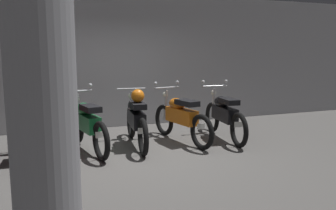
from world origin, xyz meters
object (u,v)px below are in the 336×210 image
Objects in this scene: motorbike_slot_2 at (136,118)px; support_pillar at (42,89)px; motorbike_slot_4 at (224,115)px; motorbike_slot_1 at (87,123)px; motorbike_slot_3 at (181,117)px; motorbike_slot_0 at (33,126)px.

motorbike_slot_2 is 4.40m from support_pillar.
motorbike_slot_2 is at bearing 176.60° from motorbike_slot_4.
motorbike_slot_2 is at bearing 67.15° from support_pillar.
motorbike_slot_2 is (0.90, 0.01, 0.03)m from motorbike_slot_1.
motorbike_slot_4 is 5.27m from support_pillar.
motorbike_slot_4 is at bearing -5.94° from motorbike_slot_3.
support_pillar is (0.12, -3.84, 1.01)m from motorbike_slot_0.
motorbike_slot_2 is at bearing 179.18° from motorbike_slot_3.
support_pillar is at bearing -100.95° from motorbike_slot_1.
support_pillar is at bearing -122.97° from motorbike_slot_3.
motorbike_slot_0 reaches higher than motorbike_slot_4.
motorbike_slot_3 is 0.91m from motorbike_slot_4.
motorbike_slot_0 reaches higher than motorbike_slot_2.
motorbike_slot_3 is (2.68, 0.09, -0.04)m from motorbike_slot_0.
motorbike_slot_4 is (0.90, -0.09, 0.00)m from motorbike_slot_3.
motorbike_slot_4 is at bearing -0.03° from motorbike_slot_0.
support_pillar is at bearing -131.98° from motorbike_slot_4.
motorbike_slot_3 is at bearing 57.03° from support_pillar.
motorbike_slot_2 is 0.89m from motorbike_slot_3.
motorbike_slot_3 is at bearing -0.07° from motorbike_slot_1.
motorbike_slot_0 is 3.97m from support_pillar.
support_pillar is (-0.76, -3.93, 1.04)m from motorbike_slot_1.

